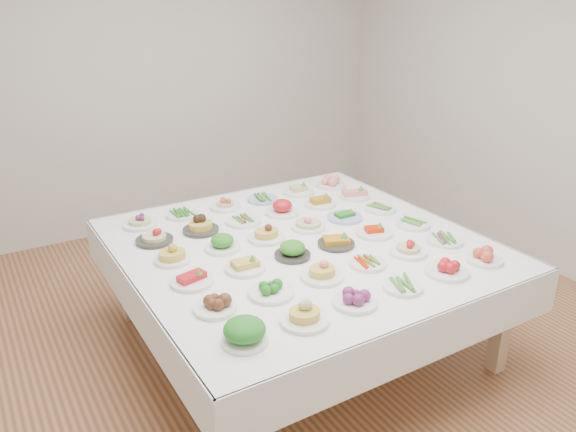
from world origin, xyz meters
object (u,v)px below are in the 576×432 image
dish_35 (331,181)px  dish_18 (172,253)px  display_table (300,252)px  dish_0 (245,330)px

dish_35 → dish_18: bearing=-158.3°
display_table → dish_35: dish_35 is taller
display_table → dish_18: 0.82m
display_table → dish_0: bearing=-135.2°
dish_0 → dish_18: (0.01, 0.96, -0.01)m
dish_0 → dish_18: dish_0 is taller
display_table → dish_35: bearing=44.8°
dish_18 → dish_0: bearing=-90.5°
dish_0 → dish_35: (1.61, 1.60, -0.01)m
display_table → dish_35: 1.14m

